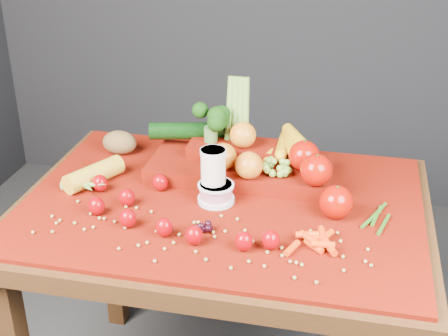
% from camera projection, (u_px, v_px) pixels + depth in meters
% --- Properties ---
extents(table, '(1.10, 0.80, 0.75)m').
position_uv_depth(table, '(222.00, 234.00, 1.72)').
color(table, '#311C0B').
rests_on(table, ground).
extents(red_cloth, '(1.05, 0.75, 0.01)m').
position_uv_depth(red_cloth, '(222.00, 202.00, 1.67)').
color(red_cloth, '#690E03').
rests_on(red_cloth, table).
extents(milk_glass, '(0.07, 0.07, 0.15)m').
position_uv_depth(milk_glass, '(213.00, 173.00, 1.64)').
color(milk_glass, silver).
rests_on(milk_glass, red_cloth).
extents(yogurt_bowl, '(0.10, 0.10, 0.05)m').
position_uv_depth(yogurt_bowl, '(216.00, 192.00, 1.65)').
color(yogurt_bowl, silver).
rests_on(yogurt_bowl, red_cloth).
extents(strawberry_scatter, '(0.54, 0.28, 0.05)m').
position_uv_depth(strawberry_scatter, '(162.00, 212.00, 1.56)').
color(strawberry_scatter, '#970008').
rests_on(strawberry_scatter, red_cloth).
extents(dark_grape_cluster, '(0.06, 0.05, 0.03)m').
position_uv_depth(dark_grape_cluster, '(204.00, 226.00, 1.53)').
color(dark_grape_cluster, black).
rests_on(dark_grape_cluster, red_cloth).
extents(soybean_scatter, '(0.84, 0.24, 0.01)m').
position_uv_depth(soybean_scatter, '(204.00, 239.00, 1.50)').
color(soybean_scatter, '#9B8943').
rests_on(soybean_scatter, red_cloth).
extents(corn_ear, '(0.24, 0.26, 0.06)m').
position_uv_depth(corn_ear, '(88.00, 182.00, 1.72)').
color(corn_ear, gold).
rests_on(corn_ear, red_cloth).
extents(potato, '(0.11, 0.08, 0.07)m').
position_uv_depth(potato, '(120.00, 142.00, 1.92)').
color(potato, brown).
rests_on(potato, red_cloth).
extents(baby_carrot_pile, '(0.18, 0.17, 0.03)m').
position_uv_depth(baby_carrot_pile, '(315.00, 237.00, 1.48)').
color(baby_carrot_pile, '#EF3B08').
rests_on(baby_carrot_pile, red_cloth).
extents(green_bean_pile, '(0.14, 0.12, 0.01)m').
position_uv_depth(green_bean_pile, '(377.00, 218.00, 1.58)').
color(green_bean_pile, '#2A5D15').
rests_on(green_bean_pile, red_cloth).
extents(produce_mound, '(0.62, 0.36, 0.27)m').
position_uv_depth(produce_mound, '(250.00, 158.00, 1.77)').
color(produce_mound, '#690E03').
rests_on(produce_mound, red_cloth).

